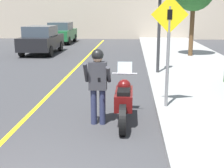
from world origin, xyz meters
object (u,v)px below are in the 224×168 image
at_px(person_biker, 98,79).
at_px(motorcycle, 124,100).
at_px(parked_car_black, 41,40).
at_px(traffic_light, 160,8).
at_px(parked_car_green, 61,33).
at_px(crossing_sign, 169,41).

bearing_deg(person_biker, motorcycle, 22.46).
distance_m(person_biker, parked_car_black, 12.76).
height_order(person_biker, parked_car_black, person_biker).
bearing_deg(traffic_light, parked_car_black, 135.99).
xyz_separation_m(person_biker, parked_car_green, (-4.96, 18.23, -0.21)).
relative_size(parked_car_black, parked_car_green, 1.00).
bearing_deg(traffic_light, parked_car_green, 118.02).
height_order(motorcycle, person_biker, person_biker).
bearing_deg(parked_car_green, person_biker, -74.79).
bearing_deg(parked_car_green, traffic_light, -61.98).
relative_size(crossing_sign, parked_car_black, 0.66).
xyz_separation_m(crossing_sign, parked_car_green, (-6.61, 17.22, -0.96)).
xyz_separation_m(person_biker, traffic_light, (1.79, 5.56, 1.59)).
xyz_separation_m(motorcycle, parked_car_black, (-5.31, 11.61, 0.34)).
xyz_separation_m(traffic_light, parked_car_green, (-6.74, 12.67, -1.80)).
bearing_deg(parked_car_black, motorcycle, -65.41).
bearing_deg(person_biker, parked_car_green, 105.21).
xyz_separation_m(motorcycle, person_biker, (-0.58, -0.24, 0.55)).
relative_size(motorcycle, parked_car_green, 0.56).
height_order(motorcycle, crossing_sign, crossing_sign).
height_order(motorcycle, parked_car_black, parked_car_black).
relative_size(motorcycle, person_biker, 1.34).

